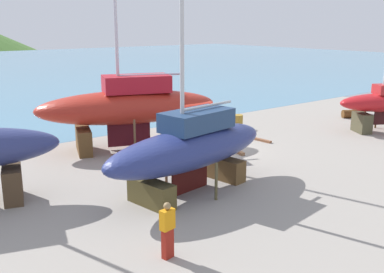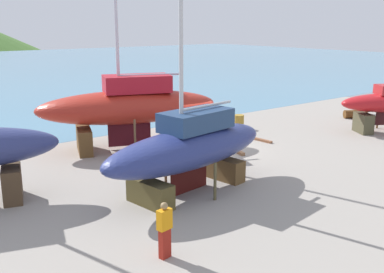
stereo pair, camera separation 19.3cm
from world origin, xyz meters
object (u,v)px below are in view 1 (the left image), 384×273
barrel_tipped_left (238,122)px  barrel_ochre (349,114)px  worker (167,229)px  barrel_rust_near (360,109)px  sailboat_mid_port (190,147)px  sailboat_far_slipway (129,106)px

barrel_tipped_left → barrel_ochre: (8.80, -2.54, -0.16)m
worker → barrel_rust_near: bearing=100.6°
sailboat_mid_port → barrel_rust_near: size_ratio=15.59×
sailboat_mid_port → barrel_tipped_left: sailboat_mid_port is taller
barrel_ochre → sailboat_mid_port: bearing=-165.9°
barrel_tipped_left → worker: bearing=-140.4°
sailboat_mid_port → barrel_rust_near: sailboat_mid_port is taller
sailboat_mid_port → sailboat_far_slipway: size_ratio=0.83×
barrel_tipped_left → barrel_ochre: bearing=-16.1°
worker → barrel_ochre: (22.21, 8.53, -0.61)m
barrel_tipped_left → barrel_rust_near: 11.18m
sailboat_far_slipway → sailboat_mid_port: bearing=99.2°
barrel_rust_near → sailboat_mid_port: bearing=-166.2°
sailboat_far_slipway → worker: 12.49m
sailboat_far_slipway → barrel_ochre: size_ratio=17.78×
sailboat_far_slipway → worker: sailboat_far_slipway is taller
sailboat_mid_port → worker: sailboat_mid_port is taller
sailboat_mid_port → sailboat_far_slipway: 7.40m
worker → barrel_tipped_left: (13.41, 11.08, -0.46)m
sailboat_mid_port → barrel_ochre: sailboat_mid_port is taller
worker → barrel_rust_near: size_ratio=2.00×
worker → barrel_ochre: worker is taller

